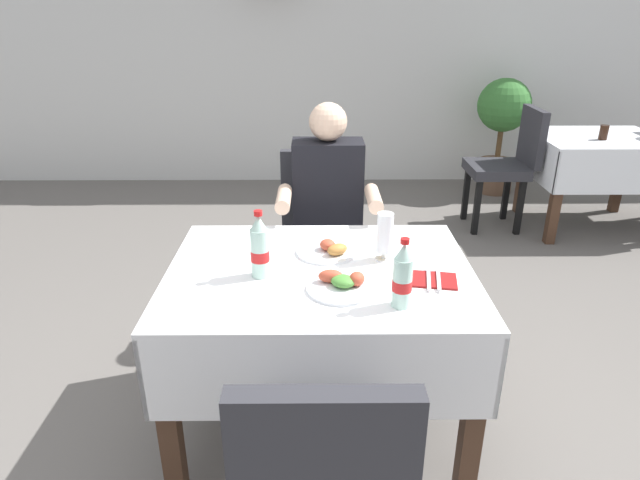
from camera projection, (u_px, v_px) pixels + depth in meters
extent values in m
plane|color=#66605B|center=(322.00, 444.00, 2.29)|extent=(11.00, 11.00, 0.00)
cube|color=silver|center=(318.00, 26.00, 5.20)|extent=(11.00, 0.12, 3.02)
cube|color=white|center=(320.00, 271.00, 2.12)|extent=(1.18, 0.91, 0.02)
cube|color=white|center=(321.00, 380.00, 1.77)|extent=(1.18, 0.02, 0.32)
cube|color=white|center=(319.00, 261.00, 2.60)|extent=(1.18, 0.02, 0.32)
cube|color=white|center=(174.00, 310.00, 2.18)|extent=(0.02, 0.91, 0.32)
cube|color=white|center=(465.00, 309.00, 2.19)|extent=(0.02, 0.91, 0.32)
cube|color=#472D1E|center=(169.00, 419.00, 1.90)|extent=(0.07, 0.07, 0.73)
cube|color=#472D1E|center=(473.00, 418.00, 1.91)|extent=(0.07, 0.07, 0.73)
cube|color=#472D1E|center=(209.00, 304.00, 2.63)|extent=(0.07, 0.07, 0.73)
cube|color=#472D1E|center=(429.00, 304.00, 2.63)|extent=(0.07, 0.07, 0.73)
cube|color=#2D2D33|center=(319.00, 250.00, 2.91)|extent=(0.44, 0.44, 0.08)
cube|color=#2D2D33|center=(319.00, 189.00, 3.04)|extent=(0.42, 0.06, 0.44)
cube|color=black|center=(287.00, 309.00, 2.86)|extent=(0.04, 0.04, 0.45)
cube|color=black|center=(352.00, 309.00, 2.86)|extent=(0.04, 0.04, 0.45)
cube|color=black|center=(290.00, 279.00, 3.17)|extent=(0.04, 0.04, 0.45)
cube|color=black|center=(348.00, 279.00, 3.17)|extent=(0.04, 0.04, 0.45)
cube|color=#2D2D33|center=(322.00, 473.00, 1.52)|extent=(0.44, 0.44, 0.08)
cube|color=#2D2D33|center=(324.00, 474.00, 1.19)|extent=(0.42, 0.06, 0.44)
cylinder|color=#282D42|center=(313.00, 312.00, 2.83)|extent=(0.10, 0.10, 0.45)
cylinder|color=#282D42|center=(343.00, 312.00, 2.83)|extent=(0.10, 0.10, 0.45)
cube|color=#282D42|center=(328.00, 250.00, 2.87)|extent=(0.34, 0.36, 0.12)
cube|color=black|center=(328.00, 189.00, 2.82)|extent=(0.36, 0.20, 0.50)
sphere|color=beige|center=(328.00, 122.00, 2.68)|extent=(0.19, 0.19, 0.19)
cylinder|color=beige|center=(284.00, 199.00, 2.60)|extent=(0.07, 0.26, 0.07)
cylinder|color=beige|center=(374.00, 198.00, 2.60)|extent=(0.07, 0.26, 0.07)
cylinder|color=white|center=(341.00, 288.00, 1.96)|extent=(0.25, 0.25, 0.01)
ellipsoid|color=#C14C33|center=(357.00, 279.00, 1.96)|extent=(0.08, 0.08, 0.05)
ellipsoid|color=#4C8E38|center=(343.00, 281.00, 1.95)|extent=(0.12, 0.11, 0.04)
ellipsoid|color=#C14C33|center=(331.00, 276.00, 1.98)|extent=(0.09, 0.05, 0.05)
cylinder|color=white|center=(327.00, 252.00, 2.25)|extent=(0.25, 0.25, 0.01)
ellipsoid|color=#C14C33|center=(328.00, 245.00, 2.24)|extent=(0.08, 0.09, 0.05)
ellipsoid|color=#B77A38|center=(337.00, 249.00, 2.20)|extent=(0.11, 0.10, 0.05)
cylinder|color=white|center=(384.00, 259.00, 2.19)|extent=(0.07, 0.07, 0.01)
cylinder|color=white|center=(384.00, 255.00, 2.19)|extent=(0.02, 0.02, 0.03)
cylinder|color=white|center=(385.00, 233.00, 2.15)|extent=(0.07, 0.07, 0.16)
cylinder|color=#C68928|center=(385.00, 236.00, 2.15)|extent=(0.06, 0.06, 0.13)
cylinder|color=silver|center=(402.00, 283.00, 1.82)|extent=(0.07, 0.07, 0.18)
cylinder|color=red|center=(402.00, 285.00, 1.83)|extent=(0.07, 0.07, 0.04)
cone|color=silver|center=(404.00, 251.00, 1.78)|extent=(0.06, 0.06, 0.05)
cylinder|color=red|center=(405.00, 241.00, 1.76)|extent=(0.03, 0.03, 0.02)
cylinder|color=silver|center=(260.00, 253.00, 2.02)|extent=(0.07, 0.07, 0.19)
cylinder|color=red|center=(260.00, 255.00, 2.03)|extent=(0.07, 0.07, 0.04)
cone|color=silver|center=(258.00, 223.00, 1.98)|extent=(0.06, 0.06, 0.05)
cylinder|color=red|center=(258.00, 213.00, 1.96)|extent=(0.03, 0.03, 0.02)
cube|color=maroon|center=(433.00, 280.00, 2.02)|extent=(0.19, 0.16, 0.01)
cube|color=silver|center=(429.00, 278.00, 2.02)|extent=(0.05, 0.19, 0.01)
cube|color=silver|center=(439.00, 279.00, 2.02)|extent=(0.05, 0.19, 0.01)
cube|color=white|center=(600.00, 138.00, 4.25)|extent=(0.97, 0.82, 0.02)
cube|color=white|center=(622.00, 173.00, 3.95)|extent=(0.97, 0.02, 0.32)
cube|color=white|center=(574.00, 147.00, 4.69)|extent=(0.97, 0.02, 0.32)
cube|color=white|center=(536.00, 159.00, 4.32)|extent=(0.02, 0.82, 0.32)
cube|color=#472D1E|center=(556.00, 198.00, 4.08)|extent=(0.07, 0.07, 0.73)
cube|color=#472D1E|center=(523.00, 172.00, 4.72)|extent=(0.07, 0.07, 0.73)
cube|color=#472D1E|center=(621.00, 171.00, 4.73)|extent=(0.07, 0.07, 0.73)
cube|color=#2D2D33|center=(496.00, 169.00, 4.35)|extent=(0.44, 0.44, 0.08)
cube|color=#2D2D33|center=(532.00, 137.00, 4.25)|extent=(0.06, 0.42, 0.44)
cube|color=black|center=(466.00, 194.00, 4.61)|extent=(0.04, 0.04, 0.45)
cube|color=black|center=(477.00, 208.00, 4.30)|extent=(0.04, 0.04, 0.45)
cube|color=black|center=(506.00, 194.00, 4.61)|extent=(0.04, 0.04, 0.45)
cube|color=black|center=(520.00, 207.00, 4.30)|extent=(0.04, 0.04, 0.45)
cylinder|color=black|center=(604.00, 132.00, 4.13)|extent=(0.06, 0.06, 0.11)
cylinder|color=brown|center=(495.00, 176.00, 5.32)|extent=(0.33, 0.33, 0.32)
cylinder|color=brown|center=(499.00, 143.00, 5.20)|extent=(0.05, 0.05, 0.32)
sphere|color=#387533|center=(504.00, 105.00, 5.06)|extent=(0.49, 0.49, 0.49)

